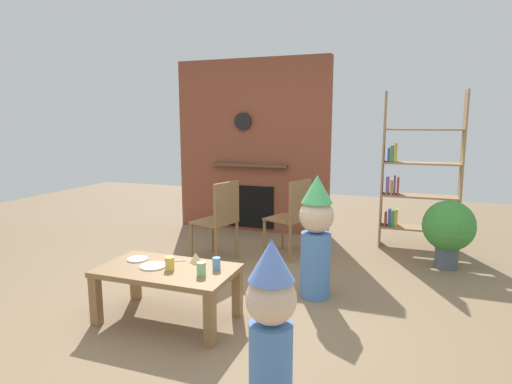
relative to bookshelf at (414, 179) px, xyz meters
The scene contains 16 objects.
ground_plane 2.94m from the bookshelf, 121.51° to the right, with size 12.00×12.00×0.00m, color #846B4C.
brick_fireplace_feature 2.19m from the bookshelf, behind, with size 2.20×0.28×2.40m.
bookshelf is the anchor object (origin of this frame).
coffee_table 3.28m from the bookshelf, 123.66° to the right, with size 1.05×0.59×0.42m.
paper_cup_near_left 3.27m from the bookshelf, 122.87° to the right, with size 0.07×0.07×0.10m, color #F2CC4C.
paper_cup_near_right 3.15m from the bookshelf, 118.16° to the right, with size 0.07×0.07×0.10m, color #8CD18C.
paper_cup_center 3.00m from the bookshelf, 118.68° to the right, with size 0.06×0.06×0.09m, color #669EE0.
paper_plate_front 3.40m from the bookshelf, 129.17° to the right, with size 0.16×0.16×0.01m, color white.
paper_plate_rear 3.35m from the bookshelf, 125.18° to the right, with size 0.20×0.20×0.01m, color white.
birthday_cake_slice 3.03m from the bookshelf, 123.32° to the right, with size 0.10×0.10×0.08m, color #EAC68C.
table_fork 3.14m from the bookshelf, 125.54° to the right, with size 0.15×0.02×0.01m, color silver.
child_with_cone_hat 3.55m from the bookshelf, 101.77° to the right, with size 0.26×0.26×0.96m.
child_in_pink 2.06m from the bookshelf, 113.42° to the right, with size 0.30×0.30×1.09m.
dining_chair_left 2.39m from the bookshelf, 147.41° to the right, with size 0.49×0.49×0.90m.
dining_chair_middle 1.58m from the bookshelf, 145.79° to the right, with size 0.51×0.51×0.90m.
potted_plant_tall 0.87m from the bookshelf, 61.66° to the right, with size 0.53×0.53×0.73m.
Camera 1 is at (1.35, -2.97, 1.52)m, focal length 29.32 mm.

